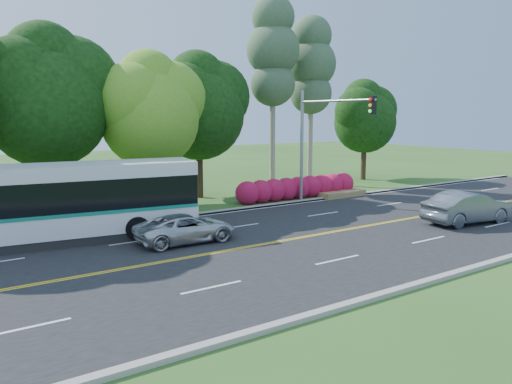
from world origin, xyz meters
TOP-DOWN VIEW (x-y plane):
  - ground at (0.00, 0.00)m, footprint 120.00×120.00m
  - road at (0.00, 0.00)m, footprint 60.00×14.00m
  - curb_north at (0.00, 7.15)m, footprint 60.00×0.30m
  - curb_south at (0.00, -7.15)m, footprint 60.00×0.30m
  - grass_verge at (0.00, 9.00)m, footprint 60.00×4.00m
  - lane_markings at (-0.09, 0.00)m, footprint 57.60×13.82m
  - tree_row at (-5.15, 12.13)m, footprint 44.70×9.10m
  - bougainvillea_hedge at (7.18, 8.15)m, footprint 9.50×2.25m
  - traffic_signal at (6.49, 5.40)m, footprint 0.42×6.10m
  - transit_bus at (-9.19, 5.43)m, footprint 13.17×4.46m
  - sedan at (9.54, -2.43)m, footprint 5.13×2.41m
  - suv at (-4.10, 2.20)m, footprint 4.48×2.15m

SIDE VIEW (x-z plane):
  - ground at x=0.00m, z-range 0.00..0.00m
  - road at x=0.00m, z-range 0.00..0.02m
  - lane_markings at x=-0.09m, z-range 0.02..0.02m
  - grass_verge at x=0.00m, z-range 0.00..0.10m
  - curb_north at x=0.00m, z-range 0.00..0.15m
  - curb_south at x=0.00m, z-range 0.00..0.15m
  - suv at x=-4.10m, z-range 0.02..1.25m
  - bougainvillea_hedge at x=7.18m, z-range -0.03..1.47m
  - sedan at x=9.54m, z-range 0.02..1.65m
  - transit_bus at x=-9.19m, z-range 0.00..3.38m
  - traffic_signal at x=6.49m, z-range 1.17..8.17m
  - tree_row at x=-5.15m, z-range -0.19..13.65m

